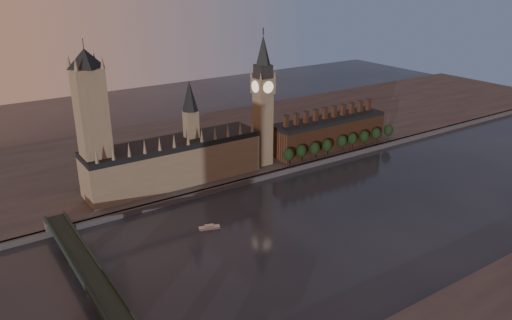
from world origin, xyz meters
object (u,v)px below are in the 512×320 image
(big_ben, at_px, (263,100))
(westminster_bridge, at_px, (107,302))
(river_boat, at_px, (209,227))
(victoria_tower, at_px, (93,122))

(big_ben, bearing_deg, westminster_bridge, -145.67)
(big_ben, distance_m, river_boat, 121.50)
(victoria_tower, distance_m, big_ben, 130.12)
(westminster_bridge, bearing_deg, victoria_tower, 73.44)
(big_ben, relative_size, river_boat, 7.89)
(victoria_tower, xyz_separation_m, westminster_bridge, (-35.00, -117.70, -51.65))
(westminster_bridge, height_order, river_boat, westminster_bridge)
(big_ben, distance_m, westminster_bridge, 205.83)
(victoria_tower, xyz_separation_m, river_boat, (44.47, -70.80, -58.09))
(victoria_tower, bearing_deg, river_boat, -57.87)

